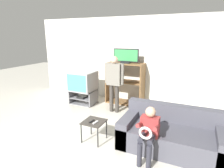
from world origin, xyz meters
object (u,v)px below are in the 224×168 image
(couch, at_px, (171,135))
(person_standing_adult, at_px, (114,79))
(media_shelf, at_px, (125,83))
(remote_control_black, at_px, (92,121))
(snack_table, at_px, (94,124))
(remote_control_white, at_px, (95,122))
(television_main, at_px, (83,81))
(television_flat, at_px, (126,56))
(person_seated_child, at_px, (149,130))
(tv_stand, at_px, (83,97))

(couch, bearing_deg, person_standing_adult, 145.67)
(media_shelf, height_order, remote_control_black, media_shelf)
(snack_table, bearing_deg, remote_control_white, -37.34)
(television_main, xyz_separation_m, remote_control_white, (1.44, -1.78, -0.28))
(remote_control_black, bearing_deg, television_main, 133.11)
(television_main, height_order, person_standing_adult, person_standing_adult)
(television_flat, xyz_separation_m, person_seated_child, (1.31, -2.41, -0.90))
(person_standing_adult, bearing_deg, television_flat, 87.47)
(television_main, height_order, television_flat, television_flat)
(television_main, xyz_separation_m, television_flat, (1.18, 0.54, 0.74))
(person_standing_adult, bearing_deg, remote_control_black, -82.37)
(tv_stand, height_order, remote_control_black, remote_control_black)
(snack_table, relative_size, remote_control_white, 2.88)
(remote_control_white, height_order, person_standing_adult, person_standing_adult)
(television_flat, bearing_deg, person_standing_adult, -92.53)
(tv_stand, relative_size, television_main, 1.06)
(television_main, bearing_deg, television_flat, 24.47)
(snack_table, bearing_deg, remote_control_black, -134.74)
(couch, bearing_deg, television_flat, 130.70)
(remote_control_white, bearing_deg, person_seated_child, 3.65)
(couch, distance_m, person_seated_child, 0.67)
(snack_table, xyz_separation_m, person_standing_adult, (-0.24, 1.51, 0.56))
(television_main, distance_m, person_seated_child, 3.12)
(television_main, bearing_deg, couch, -25.81)
(television_main, height_order, person_seated_child, television_main)
(person_standing_adult, bearing_deg, tv_stand, 169.47)
(television_flat, xyz_separation_m, remote_control_black, (0.17, -2.30, -1.02))
(snack_table, bearing_deg, television_flat, 95.14)
(remote_control_white, relative_size, person_seated_child, 0.16)
(person_standing_adult, bearing_deg, snack_table, -81.06)
(media_shelf, bearing_deg, television_main, -154.12)
(television_main, relative_size, media_shelf, 0.58)
(person_seated_child, bearing_deg, remote_control_white, 174.65)
(tv_stand, relative_size, remote_control_white, 5.30)
(media_shelf, height_order, television_flat, television_flat)
(tv_stand, distance_m, television_main, 0.50)
(remote_control_black, relative_size, person_standing_adult, 0.09)
(remote_control_white, bearing_deg, television_flat, 105.55)
(snack_table, xyz_separation_m, remote_control_black, (-0.03, -0.03, 0.07))
(snack_table, bearing_deg, couch, 14.80)
(television_flat, relative_size, snack_table, 1.85)
(tv_stand, height_order, snack_table, tv_stand)
(person_standing_adult, bearing_deg, media_shelf, 89.19)
(couch, bearing_deg, snack_table, -165.20)
(remote_control_black, distance_m, couch, 1.52)
(media_shelf, bearing_deg, remote_control_white, -82.98)
(snack_table, height_order, remote_control_black, remote_control_black)
(tv_stand, bearing_deg, remote_control_white, -50.89)
(television_flat, bearing_deg, media_shelf, 132.50)
(television_flat, relative_size, person_seated_child, 0.84)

